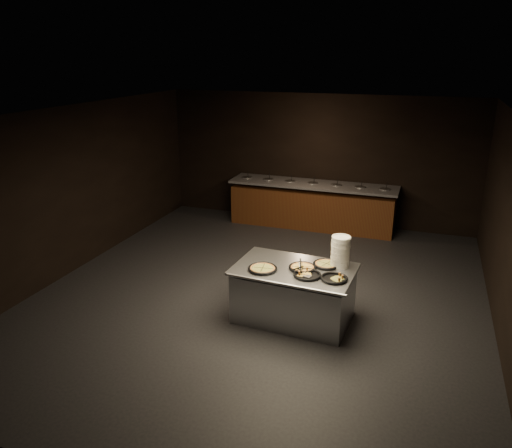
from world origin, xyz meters
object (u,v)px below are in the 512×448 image
object	(u,v)px
pan_cheese_whole	(302,267)
serving_counter	(294,294)
pan_veggie_whole	(263,269)
plate_stack	(340,252)

from	to	relation	value
pan_cheese_whole	serving_counter	bearing A→B (deg)	-175.41
serving_counter	pan_cheese_whole	size ratio (longest dim) A/B	4.48
pan_veggie_whole	pan_cheese_whole	distance (m)	0.57
serving_counter	pan_cheese_whole	bearing A→B (deg)	8.01
serving_counter	pan_veggie_whole	xyz separation A→B (m)	(-0.41, -0.21, 0.44)
plate_stack	pan_cheese_whole	xyz separation A→B (m)	(-0.49, -0.27, -0.21)
plate_stack	pan_veggie_whole	size ratio (longest dim) A/B	1.08
plate_stack	serving_counter	bearing A→B (deg)	-155.50
serving_counter	pan_cheese_whole	xyz separation A→B (m)	(0.12, 0.01, 0.44)
serving_counter	plate_stack	xyz separation A→B (m)	(0.60, 0.28, 0.65)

